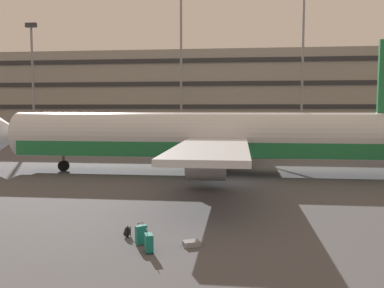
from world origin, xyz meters
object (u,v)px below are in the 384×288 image
at_px(suitcase_teal, 149,243).
at_px(suitcase_red, 141,234).
at_px(backpack_black, 127,232).
at_px(airliner, 211,138).
at_px(suitcase_purple, 191,244).

distance_m(suitcase_teal, suitcase_red, 0.96).
bearing_deg(suitcase_teal, backpack_black, 127.61).
bearing_deg(backpack_black, suitcase_teal, -52.39).
height_order(suitcase_teal, suitcase_red, suitcase_teal).
bearing_deg(backpack_black, airliner, 82.14).
relative_size(airliner, suitcase_purple, 50.58).
bearing_deg(suitcase_purple, airliner, 91.41).
bearing_deg(airliner, suitcase_teal, -93.20).
distance_m(suitcase_purple, backpack_black, 2.88).
bearing_deg(suitcase_red, suitcase_purple, 1.11).
relative_size(airliner, backpack_black, 76.15).
bearing_deg(suitcase_purple, backpack_black, 163.61).
xyz_separation_m(airliner, suitcase_teal, (-1.03, -18.51, -2.57)).
height_order(airliner, suitcase_purple, airliner).
xyz_separation_m(suitcase_red, backpack_black, (-0.81, 0.85, -0.19)).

